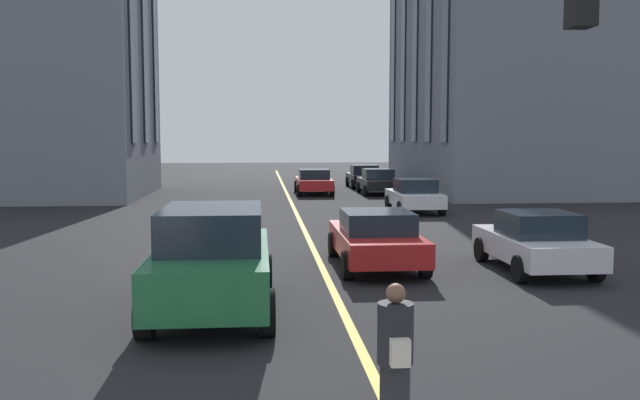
{
  "coord_description": "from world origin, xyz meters",
  "views": [
    {
      "loc": [
        -3.25,
        1.45,
        3.11
      ],
      "look_at": [
        10.27,
        0.27,
        1.86
      ],
      "focal_mm": 38.3,
      "sensor_mm": 36.0,
      "label": 1
    }
  ],
  "objects_px": {
    "car_red_parked_b": "(376,238)",
    "car_white_trailing": "(536,241)",
    "car_black_oncoming": "(378,181)",
    "car_red_far": "(314,181)",
    "car_black_parked_a": "(364,176)",
    "car_green_near": "(213,259)",
    "pedestrian_near": "(395,359)",
    "car_white_mid": "(415,195)"
  },
  "relations": [
    {
      "from": "car_white_mid",
      "to": "car_white_trailing",
      "type": "relative_size",
      "value": 1.0
    },
    {
      "from": "car_green_near",
      "to": "car_black_oncoming",
      "type": "bearing_deg",
      "value": -16.35
    },
    {
      "from": "car_white_mid",
      "to": "pedestrian_near",
      "type": "height_order",
      "value": "pedestrian_near"
    },
    {
      "from": "car_red_far",
      "to": "car_white_trailing",
      "type": "relative_size",
      "value": 1.13
    },
    {
      "from": "car_green_near",
      "to": "car_white_trailing",
      "type": "relative_size",
      "value": 1.21
    },
    {
      "from": "car_black_oncoming",
      "to": "car_white_mid",
      "type": "xyz_separation_m",
      "value": [
        -8.94,
        0.0,
        0.0
      ]
    },
    {
      "from": "car_red_parked_b",
      "to": "car_red_far",
      "type": "relative_size",
      "value": 1.0
    },
    {
      "from": "car_black_oncoming",
      "to": "pedestrian_near",
      "type": "relative_size",
      "value": 2.44
    },
    {
      "from": "car_white_mid",
      "to": "pedestrian_near",
      "type": "xyz_separation_m",
      "value": [
        -20.81,
        4.96,
        0.1
      ]
    },
    {
      "from": "car_black_oncoming",
      "to": "car_white_trailing",
      "type": "relative_size",
      "value": 1.0
    },
    {
      "from": "car_red_parked_b",
      "to": "pedestrian_near",
      "type": "distance_m",
      "value": 9.24
    },
    {
      "from": "car_red_far",
      "to": "car_red_parked_b",
      "type": "bearing_deg",
      "value": 179.6
    },
    {
      "from": "car_black_parked_a",
      "to": "car_black_oncoming",
      "type": "height_order",
      "value": "same"
    },
    {
      "from": "car_green_near",
      "to": "car_red_parked_b",
      "type": "distance_m",
      "value": 5.36
    },
    {
      "from": "car_black_parked_a",
      "to": "car_green_near",
      "type": "bearing_deg",
      "value": 166.27
    },
    {
      "from": "car_white_trailing",
      "to": "car_red_far",
      "type": "bearing_deg",
      "value": 9.02
    },
    {
      "from": "pedestrian_near",
      "to": "car_green_near",
      "type": "bearing_deg",
      "value": 23.44
    },
    {
      "from": "car_white_trailing",
      "to": "pedestrian_near",
      "type": "height_order",
      "value": "pedestrian_near"
    },
    {
      "from": "car_red_far",
      "to": "pedestrian_near",
      "type": "relative_size",
      "value": 2.75
    },
    {
      "from": "car_black_parked_a",
      "to": "car_black_oncoming",
      "type": "distance_m",
      "value": 4.93
    },
    {
      "from": "car_green_near",
      "to": "car_red_parked_b",
      "type": "xyz_separation_m",
      "value": [
        3.96,
        -3.6,
        -0.27
      ]
    },
    {
      "from": "car_black_oncoming",
      "to": "car_white_trailing",
      "type": "xyz_separation_m",
      "value": [
        -21.43,
        0.0,
        0.0
      ]
    },
    {
      "from": "car_black_parked_a",
      "to": "pedestrian_near",
      "type": "xyz_separation_m",
      "value": [
        -34.67,
        4.96,
        0.1
      ]
    },
    {
      "from": "car_green_near",
      "to": "car_white_mid",
      "type": "xyz_separation_m",
      "value": [
        15.63,
        -7.21,
        -0.27
      ]
    },
    {
      "from": "car_white_mid",
      "to": "car_red_far",
      "type": "bearing_deg",
      "value": 20.4
    },
    {
      "from": "car_black_oncoming",
      "to": "car_red_parked_b",
      "type": "xyz_separation_m",
      "value": [
        -20.6,
        3.61,
        0.0
      ]
    },
    {
      "from": "car_black_parked_a",
      "to": "car_green_near",
      "type": "xyz_separation_m",
      "value": [
        -29.49,
        7.21,
        0.27
      ]
    },
    {
      "from": "car_black_oncoming",
      "to": "car_red_far",
      "type": "bearing_deg",
      "value": 83.81
    },
    {
      "from": "car_black_parked_a",
      "to": "car_white_trailing",
      "type": "relative_size",
      "value": 1.0
    },
    {
      "from": "car_red_parked_b",
      "to": "pedestrian_near",
      "type": "relative_size",
      "value": 2.75
    },
    {
      "from": "car_white_mid",
      "to": "car_green_near",
      "type": "bearing_deg",
      "value": 155.24
    },
    {
      "from": "car_black_parked_a",
      "to": "car_red_far",
      "type": "xyz_separation_m",
      "value": [
        -4.56,
        3.46,
        0.0
      ]
    },
    {
      "from": "car_black_parked_a",
      "to": "pedestrian_near",
      "type": "height_order",
      "value": "pedestrian_near"
    },
    {
      "from": "car_white_mid",
      "to": "car_red_parked_b",
      "type": "height_order",
      "value": "car_white_mid"
    },
    {
      "from": "car_white_trailing",
      "to": "pedestrian_near",
      "type": "bearing_deg",
      "value": 149.17
    },
    {
      "from": "car_black_oncoming",
      "to": "car_black_parked_a",
      "type": "bearing_deg",
      "value": 0.0
    },
    {
      "from": "car_green_near",
      "to": "car_red_parked_b",
      "type": "relative_size",
      "value": 1.07
    },
    {
      "from": "car_red_parked_b",
      "to": "car_white_trailing",
      "type": "height_order",
      "value": "car_white_trailing"
    },
    {
      "from": "car_red_parked_b",
      "to": "pedestrian_near",
      "type": "xyz_separation_m",
      "value": [
        -9.14,
        1.35,
        0.1
      ]
    },
    {
      "from": "car_black_oncoming",
      "to": "car_white_trailing",
      "type": "height_order",
      "value": "same"
    },
    {
      "from": "car_black_oncoming",
      "to": "car_white_mid",
      "type": "distance_m",
      "value": 8.94
    },
    {
      "from": "car_green_near",
      "to": "pedestrian_near",
      "type": "distance_m",
      "value": 5.65
    }
  ]
}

